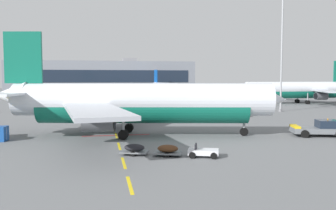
{
  "coord_description": "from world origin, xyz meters",
  "views": [
    {
      "loc": [
        16.25,
        -20.82,
        6.8
      ],
      "look_at": [
        25.75,
        29.76,
        2.95
      ],
      "focal_mm": 38.43,
      "sensor_mm": 36.0,
      "label": 1
    }
  ],
  "objects": [
    {
      "name": "catering_truck",
      "position": [
        39.14,
        40.39,
        1.65
      ],
      "size": [
        3.93,
        7.36,
        3.14
      ],
      "color": "black",
      "rests_on": "ground"
    },
    {
      "name": "baggage_train",
      "position": [
        21.99,
        9.68,
        0.52
      ],
      "size": [
        8.6,
        4.22,
        1.14
      ],
      "color": "silver",
      "rests_on": "ground"
    },
    {
      "name": "terminal_satellite",
      "position": [
        17.36,
        136.94,
        6.93
      ],
      "size": [
        76.69,
        20.45,
        15.42
      ],
      "color": "gray",
      "rests_on": "ground"
    },
    {
      "name": "apron_light_mast_far",
      "position": [
        52.27,
        46.65,
        17.16
      ],
      "size": [
        1.8,
        1.8,
        27.98
      ],
      "color": "slate",
      "rests_on": "ground"
    },
    {
      "name": "airliner_foreground",
      "position": [
        20.57,
        21.21,
        3.95
      ],
      "size": [
        34.67,
        33.98,
        12.2
      ],
      "color": "silver",
      "rests_on": "ground"
    },
    {
      "name": "ground",
      "position": [
        40.0,
        40.0,
        0.0
      ],
      "size": [
        400.0,
        400.0,
        0.0
      ],
      "primitive_type": "plane",
      "color": "slate"
    },
    {
      "name": "airliner_mid_left",
      "position": [
        39.44,
        109.58,
        3.28
      ],
      "size": [
        28.47,
        28.89,
        10.13
      ],
      "color": "silver",
      "rests_on": "ground"
    },
    {
      "name": "apron_paint_markings",
      "position": [
        18.0,
        38.27,
        0.0
      ],
      "size": [
        8.0,
        97.67,
        0.01
      ],
      "color": "yellow",
      "rests_on": "ground"
    },
    {
      "name": "pushback_tug",
      "position": [
        41.58,
        17.04,
        0.9
      ],
      "size": [
        6.52,
        4.32,
        2.08
      ],
      "color": "slate",
      "rests_on": "ground"
    },
    {
      "name": "airliner_far_center",
      "position": [
        68.18,
        67.11,
        3.73
      ],
      "size": [
        32.75,
        32.68,
        11.51
      ],
      "color": "silver",
      "rests_on": "ground"
    }
  ]
}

